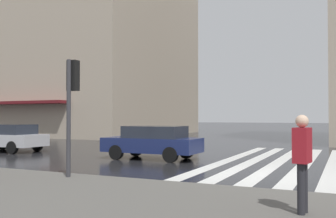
{
  "coord_description": "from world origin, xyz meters",
  "views": [
    {
      "loc": [
        -11.97,
        -2.46,
        1.79
      ],
      "look_at": [
        0.71,
        3.47,
        2.08
      ],
      "focal_mm": 40.98,
      "sensor_mm": 36.0,
      "label": 1
    }
  ],
  "objects": [
    {
      "name": "haussmann_block_mid",
      "position": [
        21.76,
        27.35,
        9.67
      ],
      "size": [
        19.74,
        27.45,
        19.75
      ],
      "color": "tan",
      "rests_on": "ground_plane"
    },
    {
      "name": "zebra_crossing",
      "position": [
        4.0,
        0.0,
        0.0
      ],
      "size": [
        13.0,
        4.5,
        0.01
      ],
      "color": "silver",
      "rests_on": "ground_plane"
    },
    {
      "name": "car_silver",
      "position": [
        2.5,
        13.45,
        0.76
      ],
      "size": [
        1.85,
        4.1,
        1.41
      ],
      "color": "#B7B7BC",
      "rests_on": "ground_plane"
    },
    {
      "name": "car_navy",
      "position": [
        2.5,
        5.02,
        0.76
      ],
      "size": [
        1.85,
        4.1,
        1.41
      ],
      "color": "navy",
      "rests_on": "ground_plane"
    },
    {
      "name": "traffic_signal_post",
      "position": [
        -3.47,
        4.47,
        2.48
      ],
      "size": [
        0.44,
        0.3,
        3.23
      ],
      "color": "#333338",
      "rests_on": "sidewalk_pavement"
    },
    {
      "name": "pedestrian_far_down_pavement",
      "position": [
        -5.08,
        -1.77,
        1.14
      ],
      "size": [
        0.43,
        0.3,
        1.68
      ],
      "color": "maroon",
      "rests_on": "sidewalk_pavement"
    },
    {
      "name": "ground_plane",
      "position": [
        0.0,
        0.0,
        0.0
      ],
      "size": [
        220.0,
        220.0,
        0.0
      ],
      "primitive_type": "plane",
      "color": "black"
    }
  ]
}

